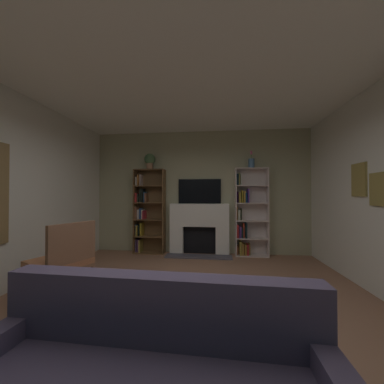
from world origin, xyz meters
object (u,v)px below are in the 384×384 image
object	(u,v)px
tv	(200,191)
armchair	(63,259)
bookshelf_left	(147,212)
bookshelf_right	(248,215)
potted_plant	(150,160)
fireplace	(199,227)
coffee_table	(173,312)
vase_with_flowers	(251,163)

from	to	relation	value
tv	armchair	world-z (taller)	tv
bookshelf_left	armchair	world-z (taller)	bookshelf_left
tv	bookshelf_right	bearing A→B (deg)	-3.78
bookshelf_left	potted_plant	bearing A→B (deg)	-28.47
tv	fireplace	bearing A→B (deg)	-90.00
armchair	coffee_table	bearing A→B (deg)	-23.76
bookshelf_right	potted_plant	size ratio (longest dim) A/B	5.24
vase_with_flowers	bookshelf_right	bearing A→B (deg)	148.09
fireplace	coffee_table	xyz separation A→B (m)	(-0.00, -3.05, -0.30)
fireplace	armchair	bearing A→B (deg)	-123.76
tv	armchair	bearing A→B (deg)	-122.80
fireplace	coffee_table	world-z (taller)	fireplace
fireplace	tv	xyz separation A→B (m)	(0.00, 0.09, 0.82)
bookshelf_left	armchair	size ratio (longest dim) A/B	1.94
fireplace	coffee_table	distance (m)	3.06
fireplace	coffee_table	bearing A→B (deg)	-90.07
tv	potted_plant	distance (m)	1.37
potted_plant	armchair	xyz separation A→B (m)	(-0.41, -2.32, -1.64)
potted_plant	armchair	bearing A→B (deg)	-100.13
bookshelf_left	potted_plant	world-z (taller)	potted_plant
bookshelf_left	tv	bearing A→B (deg)	3.55
bookshelf_right	fireplace	bearing A→B (deg)	-179.16
fireplace	armchair	size ratio (longest dim) A/B	1.44
fireplace	vase_with_flowers	world-z (taller)	vase_with_flowers
bookshelf_right	vase_with_flowers	world-z (taller)	vase_with_flowers
fireplace	bookshelf_left	distance (m)	1.29
tv	bookshelf_left	xyz separation A→B (m)	(-1.24, -0.08, -0.47)
fireplace	vase_with_flowers	size ratio (longest dim) A/B	3.69
tv	vase_with_flowers	bearing A→B (deg)	-5.94
tv	vase_with_flowers	world-z (taller)	vase_with_flowers
tv	coffee_table	bearing A→B (deg)	-90.07
bookshelf_right	armchair	xyz separation A→B (m)	(-2.66, -2.37, -0.38)
bookshelf_left	fireplace	bearing A→B (deg)	-0.48
potted_plant	vase_with_flowers	size ratio (longest dim) A/B	0.95
bookshelf_right	tv	bearing A→B (deg)	176.22
fireplace	potted_plant	bearing A→B (deg)	-178.38
fireplace	potted_plant	distance (m)	1.94
bookshelf_left	vase_with_flowers	xyz separation A→B (m)	(2.40, -0.04, 1.11)
fireplace	vase_with_flowers	xyz separation A→B (m)	(1.16, -0.03, 1.46)
armchair	tv	bearing A→B (deg)	57.20
bookshelf_right	coffee_table	xyz separation A→B (m)	(-1.08, -3.06, -0.59)
tv	bookshelf_left	bearing A→B (deg)	-176.45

